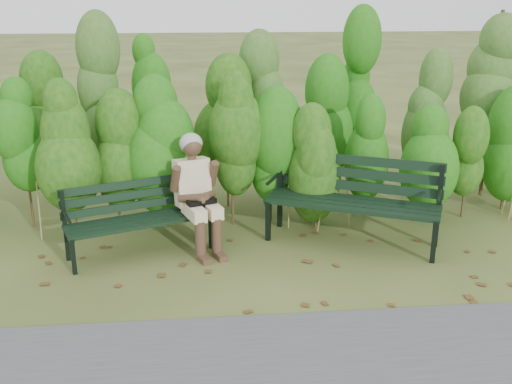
{
  "coord_description": "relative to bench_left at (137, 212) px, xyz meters",
  "views": [
    {
      "loc": [
        -0.6,
        -5.67,
        2.77
      ],
      "look_at": [
        0.0,
        0.35,
        0.75
      ],
      "focal_mm": 42.0,
      "sensor_mm": 36.0,
      "label": 1
    }
  ],
  "objects": [
    {
      "name": "bench_left",
      "position": [
        0.0,
        0.0,
        0.0
      ],
      "size": [
        1.67,
        1.04,
        0.8
      ],
      "color": "black",
      "rests_on": "ground"
    },
    {
      "name": "leaf_litter",
      "position": [
        0.97,
        -0.61,
        -0.47
      ],
      "size": [
        5.76,
        2.28,
        0.01
      ],
      "color": "brown",
      "rests_on": "ground"
    },
    {
      "name": "seated_woman",
      "position": [
        0.66,
        0.07,
        0.25
      ],
      "size": [
        0.63,
        0.86,
        1.3
      ],
      "color": "beige",
      "rests_on": "ground"
    },
    {
      "name": "hedge_band",
      "position": [
        1.29,
        1.24,
        0.79
      ],
      "size": [
        11.04,
        1.67,
        2.42
      ],
      "color": "#47381E",
      "rests_on": "ground"
    },
    {
      "name": "ground",
      "position": [
        1.29,
        -0.62,
        -0.47
      ],
      "size": [
        80.0,
        80.0,
        0.0
      ],
      "primitive_type": "plane",
      "color": "#3F4B1E"
    },
    {
      "name": "bench_right",
      "position": [
        2.47,
        0.08,
        0.11
      ],
      "size": [
        2.04,
        1.4,
        0.98
      ],
      "color": "black",
      "rests_on": "ground"
    }
  ]
}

